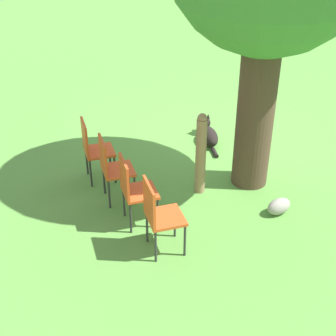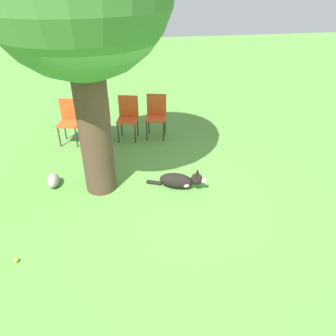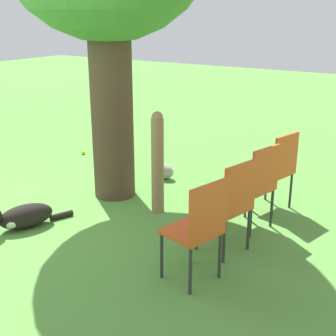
# 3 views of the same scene
# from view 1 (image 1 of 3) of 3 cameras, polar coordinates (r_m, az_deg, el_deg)

# --- Properties ---
(ground_plane) EXTENTS (30.00, 30.00, 0.00)m
(ground_plane) POSITION_cam_1_polar(r_m,az_deg,el_deg) (7.92, 7.79, 1.81)
(ground_plane) COLOR #56933D
(dog) EXTENTS (0.51, 1.03, 0.39)m
(dog) POSITION_cam_1_polar(r_m,az_deg,el_deg) (8.20, 4.94, 4.18)
(dog) COLOR black
(dog) RESTS_ON ground_plane
(fence_post) EXTENTS (0.15, 0.15, 1.23)m
(fence_post) POSITION_cam_1_polar(r_m,az_deg,el_deg) (6.56, 4.03, 1.76)
(fence_post) COLOR #937551
(fence_post) RESTS_ON ground_plane
(red_chair_0) EXTENTS (0.51, 0.53, 0.97)m
(red_chair_0) POSITION_cam_1_polar(r_m,az_deg,el_deg) (6.95, -9.12, 2.58)
(red_chair_0) COLOR #D14C1E
(red_chair_0) RESTS_ON ground_plane
(red_chair_1) EXTENTS (0.51, 0.53, 0.97)m
(red_chair_1) POSITION_cam_1_polar(r_m,az_deg,el_deg) (6.43, -6.88, 0.31)
(red_chair_1) COLOR #D14C1E
(red_chair_1) RESTS_ON ground_plane
(red_chair_2) EXTENTS (0.51, 0.53, 0.97)m
(red_chair_2) POSITION_cam_1_polar(r_m,az_deg,el_deg) (5.94, -4.27, -2.34)
(red_chair_2) COLOR #D14C1E
(red_chair_2) RESTS_ON ground_plane
(red_chair_3) EXTENTS (0.51, 0.53, 0.97)m
(red_chair_3) POSITION_cam_1_polar(r_m,az_deg,el_deg) (5.48, -1.18, -5.46)
(red_chair_3) COLOR #D14C1E
(red_chair_3) RESTS_ON ground_plane
(garden_rock) EXTENTS (0.36, 0.21, 0.23)m
(garden_rock) POSITION_cam_1_polar(r_m,az_deg,el_deg) (6.52, 13.37, -4.57)
(garden_rock) COLOR gray
(garden_rock) RESTS_ON ground_plane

